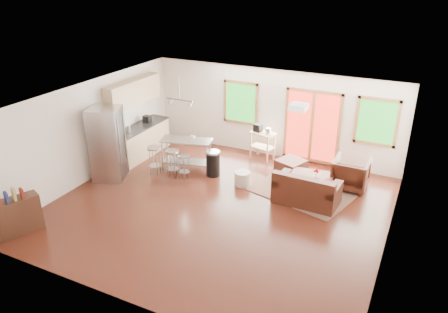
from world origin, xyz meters
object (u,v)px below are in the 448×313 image
at_px(armchair, 351,172).
at_px(island, 186,149).
at_px(kitchen_cart, 262,136).
at_px(loveseat, 306,191).
at_px(coffee_table, 312,176).
at_px(ottoman, 291,167).
at_px(refrigerator, 108,144).
at_px(rug, 303,191).

xyz_separation_m(armchair, island, (-4.33, -0.87, 0.16)).
distance_m(armchair, kitchen_cart, 2.80).
distance_m(loveseat, armchair, 1.50).
height_order(coffee_table, island, island).
distance_m(ottoman, kitchen_cart, 1.37).
distance_m(loveseat, coffee_table, 0.78).
xyz_separation_m(refrigerator, island, (1.55, 1.37, -0.38)).
height_order(loveseat, refrigerator, refrigerator).
bearing_deg(coffee_table, ottoman, 143.18).
bearing_deg(coffee_table, refrigerator, -160.99).
distance_m(rug, refrigerator, 5.21).
distance_m(armchair, refrigerator, 6.31).
bearing_deg(rug, ottoman, 127.99).
relative_size(loveseat, ottoman, 2.34).
bearing_deg(loveseat, ottoman, 123.90).
height_order(loveseat, island, island).
height_order(rug, armchair, armchair).
bearing_deg(coffee_table, kitchen_cart, 147.13).
bearing_deg(loveseat, refrigerator, -166.90).
relative_size(loveseat, refrigerator, 0.79).
bearing_deg(armchair, rug, 36.26).
relative_size(rug, loveseat, 1.52).
xyz_separation_m(loveseat, refrigerator, (-5.10, -0.96, 0.66)).
height_order(coffee_table, ottoman, ottoman).
bearing_deg(loveseat, armchair, 61.06).
bearing_deg(ottoman, armchair, -1.49).
xyz_separation_m(coffee_table, refrigerator, (-5.02, -1.73, 0.62)).
xyz_separation_m(coffee_table, kitchen_cart, (-1.84, 1.19, 0.36)).
height_order(armchair, refrigerator, refrigerator).
distance_m(refrigerator, island, 2.10).
distance_m(island, kitchen_cart, 2.25).
height_order(loveseat, armchair, armchair).
height_order(ottoman, refrigerator, refrigerator).
xyz_separation_m(refrigerator, kitchen_cart, (3.18, 2.92, -0.26)).
bearing_deg(rug, refrigerator, -162.83).
distance_m(rug, ottoman, 1.00).
xyz_separation_m(armchair, refrigerator, (-5.88, -2.24, 0.54)).
bearing_deg(ottoman, coffee_table, -36.82).
bearing_deg(island, kitchen_cart, 43.66).
bearing_deg(kitchen_cart, island, -136.34).
relative_size(rug, armchair, 2.65).
xyz_separation_m(loveseat, ottoman, (-0.81, 1.32, -0.10)).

